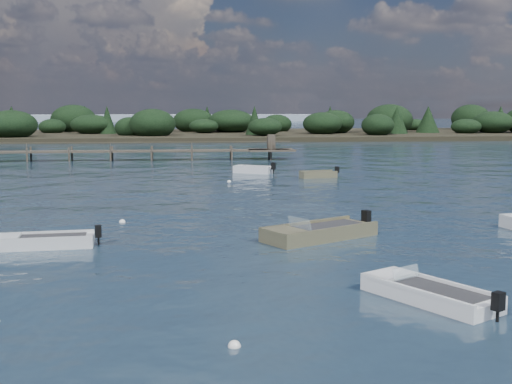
{
  "coord_description": "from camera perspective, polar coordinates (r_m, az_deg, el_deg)",
  "views": [
    {
      "loc": [
        -5.29,
        -21.53,
        5.82
      ],
      "look_at": [
        -1.4,
        14.0,
        1.0
      ],
      "focal_mm": 45.0,
      "sensor_mm": 36.0,
      "label": 1
    }
  ],
  "objects": [
    {
      "name": "dinghy_mid_white_a",
      "position": [
        28.49,
        5.65,
        -3.79
      ],
      "size": [
        5.53,
        4.27,
        1.32
      ],
      "color": "#6A6446",
      "rests_on": "ground"
    },
    {
      "name": "far_headland",
      "position": [
        125.31,
        7.78,
        5.84
      ],
      "size": [
        190.0,
        40.0,
        5.8
      ],
      "color": "black",
      "rests_on": "ground"
    },
    {
      "name": "buoy_c",
      "position": [
        32.95,
        -11.8,
        -2.66
      ],
      "size": [
        0.32,
        0.32,
        0.32
      ],
      "primitive_type": "sphere",
      "color": "white",
      "rests_on": "ground"
    },
    {
      "name": "buoy_a",
      "position": [
        16.05,
        -1.94,
        -13.58
      ],
      "size": [
        0.32,
        0.32,
        0.32
      ],
      "primitive_type": "sphere",
      "color": "white",
      "rests_on": "ground"
    },
    {
      "name": "jetty",
      "position": [
        71.61,
        -19.55,
        3.36
      ],
      "size": [
        64.5,
        3.2,
        3.4
      ],
      "color": "#463E33",
      "rests_on": "ground"
    },
    {
      "name": "ground",
      "position": [
        81.91,
        -2.54,
        3.6
      ],
      "size": [
        400.0,
        400.0,
        0.0
      ],
      "primitive_type": "plane",
      "color": "#142330",
      "rests_on": "ground"
    },
    {
      "name": "dinghy_mid_grey",
      "position": [
        28.07,
        -18.21,
        -4.37
      ],
      "size": [
        4.27,
        1.8,
        1.07
      ],
      "color": "#B8BDC0",
      "rests_on": "ground"
    },
    {
      "name": "dinghy_near_olive",
      "position": [
        20.16,
        15.1,
        -8.94
      ],
      "size": [
        3.44,
        4.42,
        1.1
      ],
      "color": "silver",
      "rests_on": "ground"
    },
    {
      "name": "tender_far_white",
      "position": [
        55.77,
        -0.25,
        1.87
      ],
      "size": [
        3.64,
        2.72,
        1.27
      ],
      "color": "silver",
      "rests_on": "ground"
    },
    {
      "name": "tender_far_grey_b",
      "position": [
        52.46,
        5.56,
        1.45
      ],
      "size": [
        3.34,
        1.68,
        1.12
      ],
      "color": "#6A6446",
      "rests_on": "ground"
    },
    {
      "name": "buoy_e",
      "position": [
        49.29,
        -2.4,
        0.89
      ],
      "size": [
        0.32,
        0.32,
        0.32
      ],
      "primitive_type": "sphere",
      "color": "white",
      "rests_on": "ground"
    }
  ]
}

